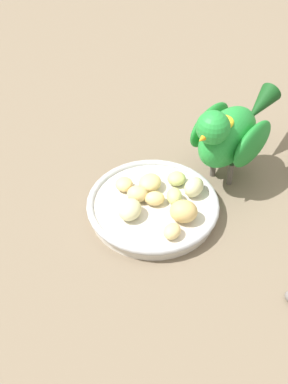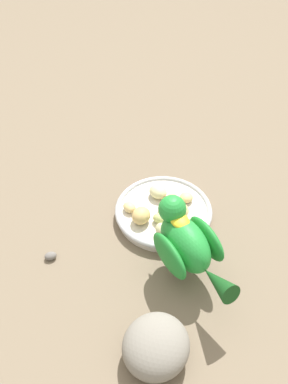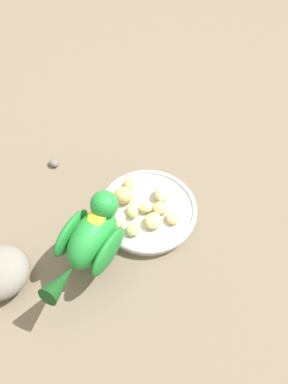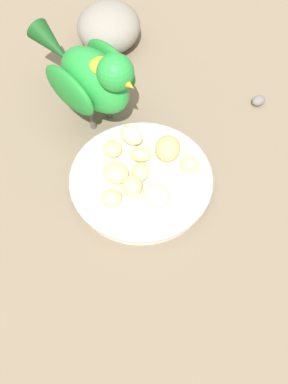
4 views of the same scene
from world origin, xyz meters
name	(u,v)px [view 1 (image 1 of 4)]	position (x,y,z in m)	size (l,w,h in m)	color
ground_plane	(157,201)	(0.00, 0.00, 0.00)	(4.00, 4.00, 0.00)	#756651
feeding_bowl	(153,207)	(-0.01, 0.02, 0.01)	(0.18, 0.18, 0.02)	beige
apple_piece_0	(155,198)	(-0.01, 0.02, 0.03)	(0.03, 0.02, 0.02)	#E5C67F
apple_piece_1	(150,183)	(0.01, 0.00, 0.03)	(0.03, 0.03, 0.02)	#E5C67F
apple_piece_2	(184,211)	(-0.06, 0.02, 0.03)	(0.04, 0.03, 0.03)	tan
apple_piece_3	(175,196)	(-0.03, 0.00, 0.03)	(0.03, 0.02, 0.02)	#C6D17A
apple_piece_4	(128,209)	(0.00, 0.06, 0.03)	(0.04, 0.03, 0.02)	beige
apple_piece_5	(124,184)	(0.04, 0.02, 0.03)	(0.03, 0.02, 0.02)	#E5C67F
apple_piece_6	(177,179)	(-0.01, -0.03, 0.03)	(0.03, 0.03, 0.02)	#C6D17A
apple_piece_7	(172,231)	(-0.07, 0.05, 0.03)	(0.03, 0.02, 0.02)	#E5C67F
apple_piece_8	(194,187)	(-0.04, -0.03, 0.03)	(0.03, 0.02, 0.03)	beige
apple_piece_9	(137,194)	(0.01, 0.03, 0.03)	(0.03, 0.03, 0.02)	#E5C67F
parrot	(229,133)	(-0.05, -0.11, 0.08)	(0.09, 0.20, 0.14)	#59544C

